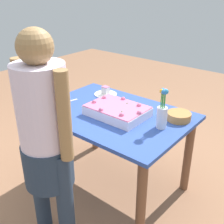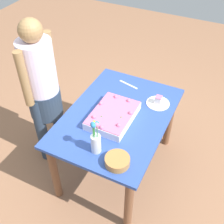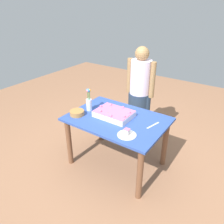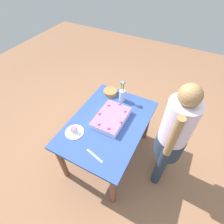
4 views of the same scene
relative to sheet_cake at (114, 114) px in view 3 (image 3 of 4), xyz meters
The scene contains 8 objects.
ground_plane 0.77m from the sheet_cake, 164.44° to the left, with size 8.00×8.00×0.00m, color #9A694B.
dining_table 0.18m from the sheet_cake, 164.44° to the left, with size 1.23×0.86×0.72m.
sheet_cake is the anchor object (origin of this frame).
serving_plate_with_slice 0.46m from the sheet_cake, 142.14° to the left, with size 0.21×0.21×0.08m.
cake_knife 0.52m from the sheet_cake, behind, with size 0.21×0.02×0.00m, color silver.
flower_vase 0.39m from the sheet_cake, ahead, with size 0.08×0.08×0.31m.
fruit_bowl 0.48m from the sheet_cake, 29.61° to the left, with size 0.19×0.19×0.06m, color #B37A3E.
person_standing 0.72m from the sheet_cake, 88.77° to the right, with size 0.45×0.31×1.49m.
Camera 3 is at (-1.31, 2.02, 2.06)m, focal length 35.00 mm.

